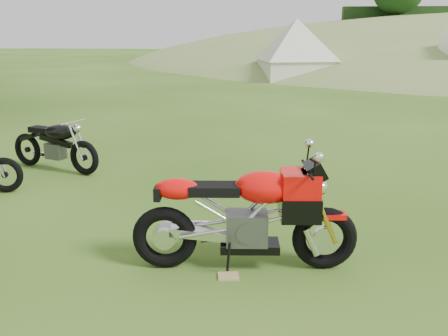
# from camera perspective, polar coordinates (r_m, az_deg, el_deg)

# --- Properties ---
(ground) EXTENTS (120.00, 120.00, 0.00)m
(ground) POSITION_cam_1_polar(r_m,az_deg,el_deg) (5.54, 1.57, -11.07)
(ground) COLOR #2D4F11
(ground) RESTS_ON ground
(sport_motorcycle) EXTENTS (2.31, 0.76, 1.36)m
(sport_motorcycle) POSITION_cam_1_polar(r_m,az_deg,el_deg) (5.24, 2.40, -4.56)
(sport_motorcycle) COLOR #F10B08
(sport_motorcycle) RESTS_ON ground
(plywood_board) EXTENTS (0.24, 0.20, 0.02)m
(plywood_board) POSITION_cam_1_polar(r_m,az_deg,el_deg) (5.31, 0.50, -12.24)
(plywood_board) COLOR tan
(plywood_board) RESTS_ON ground
(vintage_moto_d) EXTENTS (1.95, 1.10, 1.01)m
(vintage_moto_d) POSITION_cam_1_polar(r_m,az_deg,el_deg) (9.48, -18.85, 2.70)
(vintage_moto_d) COLOR black
(vintage_moto_d) RESTS_ON ground
(tent_left) EXTENTS (3.95, 3.95, 2.84)m
(tent_left) POSITION_cam_1_polar(r_m,az_deg,el_deg) (25.70, 8.23, 13.09)
(tent_left) COLOR silver
(tent_left) RESTS_ON ground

